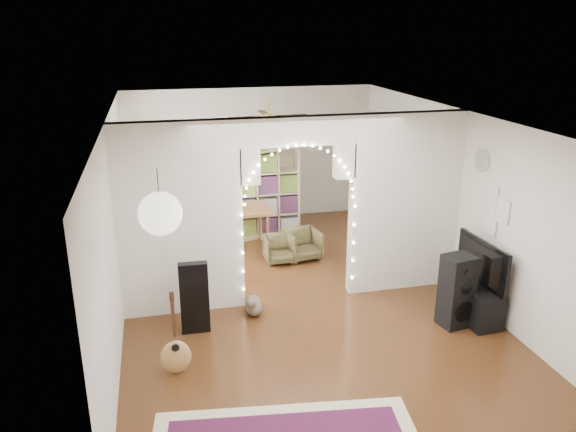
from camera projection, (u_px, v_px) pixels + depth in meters
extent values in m
plane|color=black|center=(297.00, 297.00, 8.41)|extent=(7.50, 7.50, 0.00)
cube|color=white|center=(298.00, 116.00, 7.54)|extent=(5.00, 7.50, 0.02)
cube|color=silver|center=(252.00, 155.00, 11.43)|extent=(5.00, 0.02, 2.70)
cube|color=silver|center=(413.00, 353.00, 4.53)|extent=(5.00, 0.02, 2.70)
cube|color=silver|center=(115.00, 225.00, 7.43)|extent=(0.02, 7.50, 2.70)
cube|color=silver|center=(456.00, 199.00, 8.53)|extent=(0.02, 7.50, 2.70)
cube|color=silver|center=(180.00, 220.00, 7.61)|extent=(1.70, 0.20, 2.70)
cube|color=silver|center=(405.00, 203.00, 8.34)|extent=(1.70, 0.20, 2.70)
cube|color=silver|center=(298.00, 131.00, 7.61)|extent=(1.60, 0.20, 0.40)
cube|color=white|center=(122.00, 180.00, 9.04)|extent=(0.04, 1.20, 1.40)
cylinder|color=white|center=(483.00, 160.00, 7.73)|extent=(0.03, 0.31, 0.31)
sphere|color=white|center=(160.00, 214.00, 5.06)|extent=(0.40, 0.40, 0.40)
cube|color=black|center=(194.00, 298.00, 7.31)|extent=(0.38, 0.14, 0.98)
ellipsoid|color=tan|center=(175.00, 345.00, 6.46)|extent=(0.36, 0.14, 0.43)
cube|color=black|center=(173.00, 318.00, 6.34)|extent=(0.04, 0.03, 0.49)
cube|color=black|center=(172.00, 296.00, 6.25)|extent=(0.05, 0.03, 0.11)
ellipsoid|color=brown|center=(254.00, 305.00, 7.86)|extent=(0.37, 0.44, 0.27)
sphere|color=brown|center=(251.00, 302.00, 7.67)|extent=(0.21, 0.21, 0.16)
cone|color=brown|center=(248.00, 297.00, 7.64)|extent=(0.05, 0.05, 0.06)
cone|color=brown|center=(254.00, 297.00, 7.65)|extent=(0.05, 0.05, 0.06)
cylinder|color=brown|center=(257.00, 304.00, 8.08)|extent=(0.13, 0.25, 0.08)
cube|color=black|center=(457.00, 291.00, 7.47)|extent=(0.44, 0.40, 1.01)
cylinder|color=black|center=(464.00, 312.00, 7.39)|extent=(0.29, 0.07, 0.29)
cylinder|color=black|center=(466.00, 289.00, 7.28)|extent=(0.16, 0.05, 0.16)
cylinder|color=black|center=(468.00, 273.00, 7.21)|extent=(0.09, 0.04, 0.09)
cube|color=black|center=(471.00, 300.00, 7.77)|extent=(0.46, 1.02, 0.50)
imported|color=black|center=(475.00, 263.00, 7.59)|extent=(0.20, 1.08, 0.62)
cube|color=beige|center=(256.00, 193.00, 10.62)|extent=(1.68, 0.97, 1.68)
cube|color=brown|center=(236.00, 210.00, 10.01)|extent=(1.20, 0.80, 0.05)
cylinder|color=brown|center=(209.00, 239.00, 9.72)|extent=(0.05, 0.05, 0.70)
cylinder|color=brown|center=(268.00, 234.00, 9.95)|extent=(0.05, 0.05, 0.70)
cylinder|color=brown|center=(206.00, 226.00, 10.31)|extent=(0.05, 0.05, 0.70)
cylinder|color=brown|center=(261.00, 222.00, 10.54)|extent=(0.05, 0.05, 0.70)
imported|color=silver|center=(235.00, 204.00, 9.97)|extent=(0.18, 0.18, 0.19)
imported|color=#4B4325|center=(303.00, 244.00, 9.73)|extent=(0.63, 0.64, 0.51)
imported|color=#4B4325|center=(279.00, 249.00, 9.59)|extent=(0.50, 0.51, 0.46)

